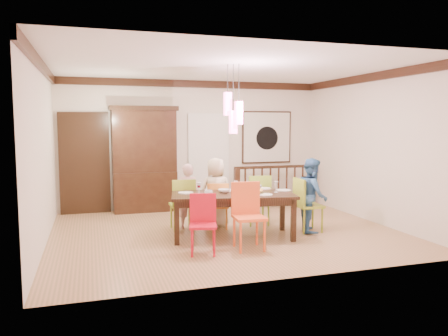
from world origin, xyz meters
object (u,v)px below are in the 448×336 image
object	(u,v)px
chair_end_right	(309,201)
china_hutch	(145,159)
person_far_mid	(216,192)
chair_far_left	(182,200)
balustrade	(274,185)
person_far_left	(188,196)
person_end_right	(312,195)
dining_table	(233,199)

from	to	relation	value
chair_end_right	china_hutch	xyz separation A→B (m)	(-2.57, 2.70, 0.61)
person_far_mid	chair_far_left	bearing A→B (deg)	-0.25
balustrade	person_far_left	distance (m)	2.85
balustrade	chair_end_right	bearing A→B (deg)	-97.99
chair_end_right	person_end_right	distance (m)	0.12
person_far_left	person_far_mid	world-z (taller)	person_far_mid
person_far_mid	dining_table	bearing A→B (deg)	93.09
dining_table	balustrade	distance (m)	2.95
balustrade	person_far_mid	distance (m)	2.41
dining_table	person_far_left	size ratio (longest dim) A/B	1.82
chair_far_left	balustrade	world-z (taller)	balustrade
chair_end_right	person_far_mid	world-z (taller)	person_far_mid
china_hutch	person_end_right	bearing A→B (deg)	-46.18
china_hutch	person_far_left	size ratio (longest dim) A/B	1.91
person_far_left	dining_table	bearing A→B (deg)	148.49
china_hutch	person_far_mid	world-z (taller)	china_hutch
chair_far_left	person_far_mid	world-z (taller)	person_far_mid
chair_far_left	dining_table	bearing A→B (deg)	131.56
china_hutch	chair_end_right	bearing A→B (deg)	-46.43
chair_far_left	person_end_right	distance (m)	2.34
person_far_mid	person_end_right	xyz separation A→B (m)	(1.54, -0.86, 0.01)
chair_far_left	balustrade	bearing A→B (deg)	-148.43
dining_table	person_end_right	bearing A→B (deg)	9.44
chair_far_left	person_far_mid	xyz separation A→B (m)	(0.64, 0.02, 0.11)
china_hutch	person_far_left	distance (m)	2.04
person_far_left	person_end_right	bearing A→B (deg)	179.19
chair_end_right	balustrade	distance (m)	2.39
china_hutch	balustrade	bearing A→B (deg)	-6.71
china_hutch	person_far_mid	xyz separation A→B (m)	(1.08, -1.87, -0.51)
chair_far_left	person_far_mid	bearing A→B (deg)	-178.58
china_hutch	person_end_right	size ratio (longest dim) A/B	1.75
person_end_right	balustrade	bearing A→B (deg)	11.02
chair_far_left	balustrade	distance (m)	2.94
person_far_mid	person_far_left	bearing A→B (deg)	0.49
chair_end_right	dining_table	bearing A→B (deg)	90.18
person_far_left	chair_far_left	bearing A→B (deg)	18.90
person_far_left	person_end_right	size ratio (longest dim) A/B	0.91
balustrade	chair_far_left	bearing A→B (deg)	-147.50
china_hutch	person_end_right	distance (m)	3.82
balustrade	person_end_right	distance (m)	2.41
chair_end_right	person_end_right	xyz separation A→B (m)	(0.05, -0.03, 0.11)
person_far_mid	person_end_right	distance (m)	1.76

